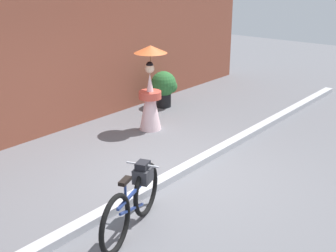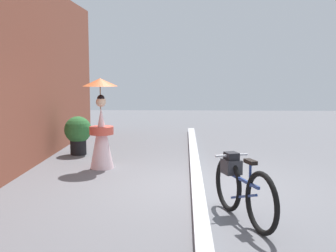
{
  "view_description": "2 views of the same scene",
  "coord_description": "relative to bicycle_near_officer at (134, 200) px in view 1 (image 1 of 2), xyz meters",
  "views": [
    {
      "loc": [
        -5.29,
        -4.18,
        3.36
      ],
      "look_at": [
        0.03,
        0.22,
        0.86
      ],
      "focal_mm": 46.8,
      "sensor_mm": 36.0,
      "label": 1
    },
    {
      "loc": [
        -7.28,
        0.22,
        1.96
      ],
      "look_at": [
        0.59,
        0.52,
        0.98
      ],
      "focal_mm": 46.73,
      "sensor_mm": 36.0,
      "label": 2
    }
  ],
  "objects": [
    {
      "name": "building_wall",
      "position": [
        1.62,
        4.08,
        1.5
      ],
      "size": [
        14.0,
        0.4,
        3.9
      ],
      "primitive_type": "cube",
      "color": "brown",
      "rests_on": "ground_plane"
    },
    {
      "name": "sidewalk_curb",
      "position": [
        1.62,
        0.54,
        -0.39
      ],
      "size": [
        14.0,
        0.2,
        0.12
      ],
      "primitive_type": "cube",
      "color": "#B2B2B7",
      "rests_on": "ground_plane"
    },
    {
      "name": "potted_plant_by_door",
      "position": [
        4.54,
        3.28,
        0.08
      ],
      "size": [
        0.66,
        0.64,
        0.92
      ],
      "color": "black",
      "rests_on": "ground_plane"
    },
    {
      "name": "person_with_parasol",
      "position": [
        3.08,
        2.45,
        0.43
      ],
      "size": [
        0.71,
        0.71,
        1.83
      ],
      "color": "silver",
      "rests_on": "ground_plane"
    },
    {
      "name": "ground_plane",
      "position": [
        1.62,
        0.54,
        -0.45
      ],
      "size": [
        30.0,
        30.0,
        0.0
      ],
      "primitive_type": "plane",
      "color": "slate"
    },
    {
      "name": "bicycle_near_officer",
      "position": [
        0.0,
        0.0,
        0.0
      ],
      "size": [
        1.66,
        0.67,
        0.86
      ],
      "color": "black",
      "rests_on": "ground_plane"
    }
  ]
}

